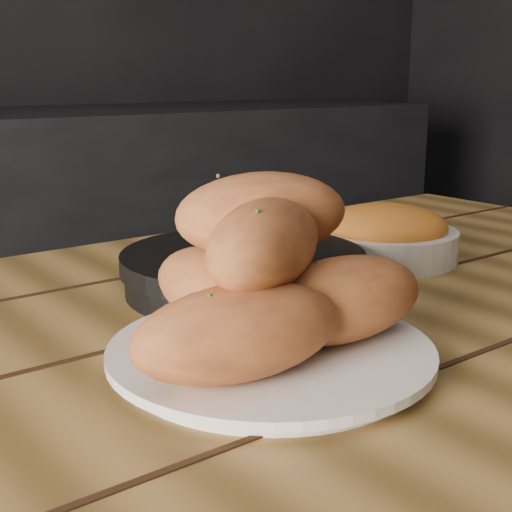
{
  "coord_description": "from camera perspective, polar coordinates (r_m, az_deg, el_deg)",
  "views": [
    {
      "loc": [
        -0.33,
        -0.01,
        0.98
      ],
      "look_at": [
        0.02,
        0.44,
        0.84
      ],
      "focal_mm": 50.0,
      "sensor_mm": 36.0,
      "label": 1
    }
  ],
  "objects": [
    {
      "name": "table",
      "position": [
        0.64,
        -0.24,
        -15.89
      ],
      "size": [
        1.63,
        0.97,
        0.75
      ],
      "color": "olive",
      "rests_on": "ground"
    },
    {
      "name": "bread_rolls",
      "position": [
        0.58,
        0.88,
        -1.59
      ],
      "size": [
        0.28,
        0.23,
        0.14
      ],
      "color": "#BE6A34",
      "rests_on": "plate"
    },
    {
      "name": "skillet",
      "position": [
        0.79,
        -0.93,
        -1.13
      ],
      "size": [
        0.4,
        0.27,
        0.05
      ],
      "color": "black",
      "rests_on": "table"
    },
    {
      "name": "bowl",
      "position": [
        0.94,
        10.33,
        1.66
      ],
      "size": [
        0.19,
        0.19,
        0.07
      ],
      "color": "white",
      "rests_on": "table"
    },
    {
      "name": "plate",
      "position": [
        0.6,
        1.18,
        -7.89
      ],
      "size": [
        0.27,
        0.27,
        0.02
      ],
      "color": "white",
      "rests_on": "table"
    }
  ]
}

